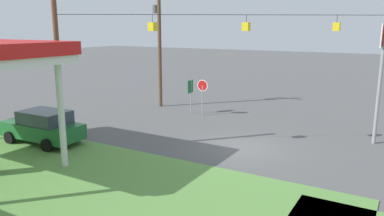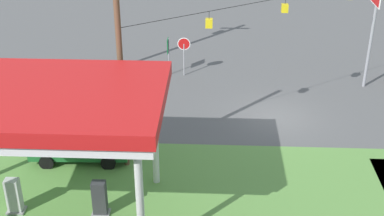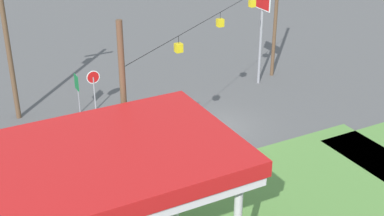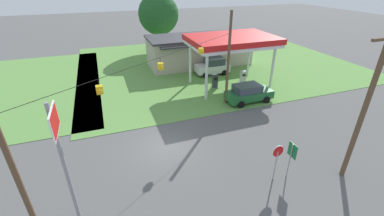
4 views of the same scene
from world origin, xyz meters
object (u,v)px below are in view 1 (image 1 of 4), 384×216
object	(u,v)px
route_sign	(191,90)
utility_pole_main	(159,40)
stop_sign_overhead	(381,57)
stop_sign_roadside	(203,90)
car_at_pumps_front	(43,126)

from	to	relation	value
route_sign	utility_pole_main	xyz separation A→B (m)	(3.36, -1.04, 3.42)
stop_sign_overhead	utility_pole_main	xyz separation A→B (m)	(15.27, -2.24, 0.59)
stop_sign_overhead	utility_pole_main	size ratio (longest dim) A/B	0.71
stop_sign_roadside	stop_sign_overhead	xyz separation A→B (m)	(-10.92, 1.16, 2.73)
car_at_pumps_front	stop_sign_roadside	bearing A→B (deg)	-114.53
stop_sign_roadside	utility_pole_main	distance (m)	5.58
stop_sign_overhead	stop_sign_roadside	bearing A→B (deg)	-6.06
stop_sign_overhead	route_sign	size ratio (longest dim) A/B	2.71
route_sign	utility_pole_main	world-z (taller)	utility_pole_main
car_at_pumps_front	route_sign	size ratio (longest dim) A/B	1.91
stop_sign_roadside	utility_pole_main	xyz separation A→B (m)	(4.35, -1.08, 3.32)
car_at_pumps_front	stop_sign_overhead	distance (m)	17.81
stop_sign_overhead	car_at_pumps_front	bearing A→B (deg)	30.14
car_at_pumps_front	stop_sign_overhead	bearing A→B (deg)	-151.65
route_sign	utility_pole_main	size ratio (longest dim) A/B	0.26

